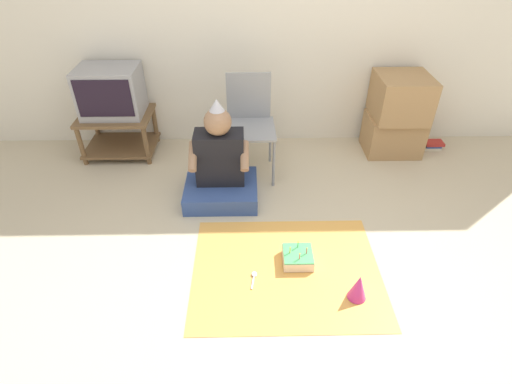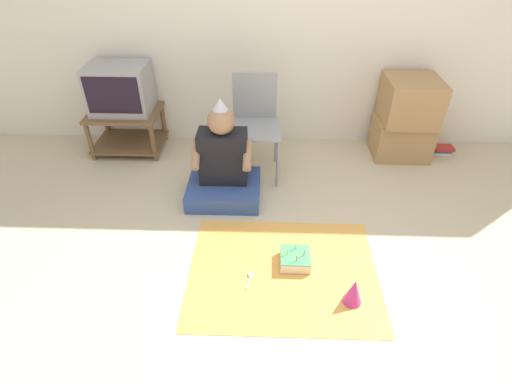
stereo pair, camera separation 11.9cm
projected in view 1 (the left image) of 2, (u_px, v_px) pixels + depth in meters
The scene contains 12 objects.
ground_plane at pixel (298, 279), 2.59m from camera, with size 16.00×16.00×0.00m, color beige.
wall_back at pixel (284, 4), 3.39m from camera, with size 6.40×0.06×2.55m.
tv_stand at pixel (119, 130), 3.76m from camera, with size 0.65×0.49×0.40m.
tv at pixel (111, 91), 3.55m from camera, with size 0.53×0.41×0.43m.
folding_chair at pixel (249, 119), 3.37m from camera, with size 0.44×0.45×0.85m.
cardboard_box_stack at pixel (397, 114), 3.69m from camera, with size 0.51×0.48×0.75m.
book_pile at pixel (433, 145), 3.93m from camera, with size 0.18×0.12×0.08m.
person_seated at pixel (220, 169), 3.17m from camera, with size 0.58×0.50×0.84m.
party_cloth at pixel (286, 270), 2.65m from camera, with size 1.24×0.99×0.01m.
birthday_cake at pixel (298, 257), 2.69m from camera, with size 0.20×0.20×0.13m.
party_hat_blue at pixel (358, 287), 2.42m from camera, with size 0.12×0.12×0.18m.
plastic_spoon_near at pixel (254, 276), 2.60m from camera, with size 0.04×0.14×0.01m.
Camera 1 is at (-0.31, -1.74, 1.99)m, focal length 28.00 mm.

